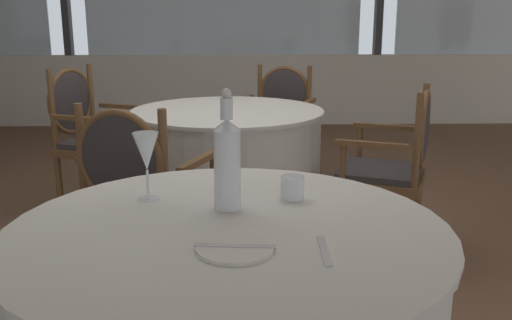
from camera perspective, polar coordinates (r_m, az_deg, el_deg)
The scene contains 13 objects.
ground_plane at distance 3.34m, azimuth -4.54°, elevation -8.54°, with size 15.20×15.20×0.00m, color brown.
window_wall_far at distance 6.88m, azimuth -3.25°, elevation 12.67°, with size 11.69×0.14×2.75m.
side_plate at distance 1.35m, azimuth -2.15°, elevation -8.92°, with size 0.19×0.19×0.01m, color silver.
butter_knife at distance 1.35m, azimuth -2.15°, elevation -8.72°, with size 0.19×0.02×0.00m, color silver.
dinner_fork at distance 1.35m, azimuth 6.95°, elevation -9.10°, with size 0.17×0.02×0.00m, color silver.
water_bottle at distance 1.59m, azimuth -2.94°, elevation -0.14°, with size 0.08×0.08×0.35m.
wine_glass at distance 1.70m, azimuth -11.09°, elevation 0.70°, with size 0.08×0.08×0.21m.
water_tumbler at distance 1.70m, azimuth 3.72°, elevation -2.80°, with size 0.07×0.07×0.07m, color white.
background_table_1 at distance 3.43m, azimuth -2.85°, elevation -1.15°, with size 1.15×1.15×0.76m.
dining_chair_1_0 at distance 2.53m, azimuth -11.84°, elevation -2.98°, with size 0.64×0.60×0.95m.
dining_chair_1_1 at distance 3.14m, azimuth 14.14°, elevation 0.10°, with size 0.60×0.64×0.94m.
dining_chair_1_2 at distance 4.31m, azimuth 2.37°, elevation 4.40°, with size 0.64×0.60×0.94m.
dining_chair_1_3 at distance 3.89m, azimuth -16.65°, elevation 3.06°, with size 0.60×0.64×0.98m.
Camera 1 is at (0.17, -3.08, 1.30)m, focal length 39.39 mm.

